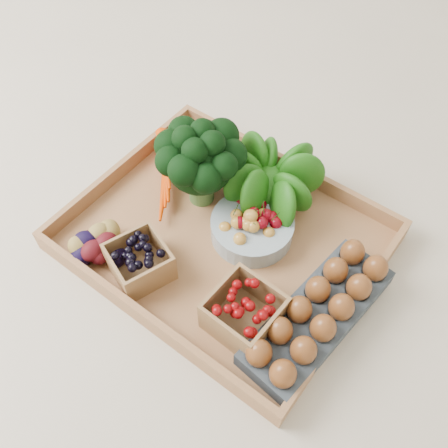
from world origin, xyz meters
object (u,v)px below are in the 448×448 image
Objects in this scene: egg_carton at (318,317)px; cherry_bowl at (252,228)px; broccoli at (201,176)px; tray at (224,240)px.

cherry_bowl is at bearing 162.83° from egg_carton.
broccoli is 0.56× the size of egg_carton.
cherry_bowl is 0.21m from egg_carton.
tray is 0.06m from cherry_bowl.
tray is at bearing -133.18° from cherry_bowl.
egg_carton is (0.23, -0.04, 0.03)m from tray.
broccoli is at bearing 151.27° from tray.
broccoli reaches higher than egg_carton.
cherry_bowl reaches higher than tray.
broccoli is at bearing 169.56° from egg_carton.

